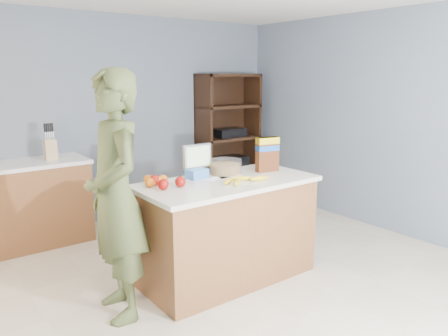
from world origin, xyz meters
TOP-DOWN VIEW (x-y plane):
  - floor at (0.00, 0.00)m, footprint 4.50×5.00m
  - walls at (0.00, 0.00)m, footprint 4.52×5.02m
  - counter_peninsula at (0.00, 0.30)m, footprint 1.56×0.76m
  - back_cabinet at (-1.20, 2.20)m, footprint 1.24×0.62m
  - shelving_unit at (1.55, 2.35)m, footprint 0.90×0.40m
  - person at (-1.00, 0.33)m, footprint 0.52×0.72m
  - knife_block at (-0.94, 2.16)m, footprint 0.12×0.10m
  - envelopes at (0.03, 0.40)m, footprint 0.38×0.18m
  - bananas at (0.06, 0.18)m, footprint 0.45×0.22m
  - apples at (-0.54, 0.41)m, footprint 0.24×0.26m
  - oranges at (-0.57, 0.53)m, footprint 0.22×0.19m
  - blue_carton at (-0.16, 0.53)m, footprint 0.19×0.14m
  - salad_bowl at (0.14, 0.52)m, footprint 0.30×0.30m
  - tv at (-0.09, 0.63)m, footprint 0.28×0.12m
  - cereal_box at (0.51, 0.36)m, footprint 0.23×0.12m

SIDE VIEW (x-z plane):
  - floor at x=0.00m, z-range -0.01..0.01m
  - counter_peninsula at x=0.00m, z-range -0.03..0.87m
  - back_cabinet at x=-1.20m, z-range 0.00..0.90m
  - shelving_unit at x=1.55m, z-range -0.04..1.76m
  - envelopes at x=0.03m, z-range 0.90..0.90m
  - person at x=-1.00m, z-range 0.00..1.84m
  - bananas at x=0.06m, z-range 0.90..0.94m
  - oranges at x=-0.57m, z-range 0.90..0.97m
  - blue_carton at x=-0.16m, z-range 0.90..0.98m
  - apples at x=-0.54m, z-range 0.90..0.99m
  - salad_bowl at x=0.14m, z-range 0.89..1.02m
  - knife_block at x=-0.94m, z-range 0.86..1.17m
  - tv at x=-0.09m, z-range 0.92..1.20m
  - cereal_box at x=0.51m, z-range 0.93..1.25m
  - walls at x=0.00m, z-range 0.40..2.91m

